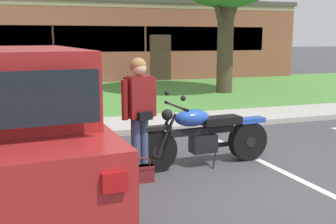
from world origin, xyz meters
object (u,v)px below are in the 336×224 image
Objects in this scene: rider_person at (140,108)px; hedge_center_left at (138,67)px; parked_suv_adjacent at (4,123)px; brick_building at (47,40)px; hedge_left at (39,69)px; motorcycle at (209,135)px; handbag at (144,172)px.

rider_person reaches higher than hedge_center_left.
rider_person is at bearing -104.23° from hedge_center_left.
parked_suv_adjacent reaches higher than hedge_center_left.
brick_building reaches higher than parked_suv_adjacent.
hedge_left is (-1.12, 12.51, -0.34)m from rider_person.
motorcycle is 3.00m from parked_suv_adjacent.
hedge_left is 4.29m from hedge_center_left.
parked_suv_adjacent is at bearing -93.97° from brick_building.
hedge_left reaches higher than motorcycle.
brick_building is (-0.48, 18.29, 1.70)m from handbag.
hedge_center_left is (3.21, 12.83, 0.51)m from handbag.
handbag is at bearing -0.90° from parked_suv_adjacent.
hedge_center_left is at bearing -55.96° from brick_building.
rider_person is at bearing 9.30° from parked_suv_adjacent.
rider_person is 0.70× the size of hedge_center_left.
hedge_center_left is at bearing 0.00° from hedge_left.
hedge_left is 0.12× the size of brick_building.
rider_person is 0.34× the size of parked_suv_adjacent.
motorcycle is 1.30m from handbag.
motorcycle is at bearing 5.56° from rider_person.
hedge_center_left is (4.96, 12.80, -0.30)m from parked_suv_adjacent.
brick_building is (-0.52, 17.97, 0.85)m from rider_person.
handbag is (-1.18, -0.43, -0.34)m from motorcycle.
motorcycle is 12.60m from hedge_left.
hedge_left is (0.66, 12.80, -0.30)m from parked_suv_adjacent.
handbag is 1.93m from parked_suv_adjacent.
hedge_center_left is (2.02, 12.40, 0.17)m from motorcycle.
handbag is (-0.03, -0.32, -0.85)m from rider_person.
motorcycle is 12.56m from hedge_center_left.
brick_building is (1.27, 18.26, 0.89)m from parked_suv_adjacent.
rider_person is at bearing -84.89° from hedge_left.
brick_building reaches higher than motorcycle.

